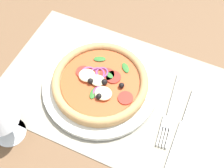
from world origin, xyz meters
The scene contains 6 objects.
ground_plane centered at (0.00, 0.00, -1.20)cm, with size 190.00×140.00×2.40cm, color brown.
placemat centered at (0.00, 0.00, 0.20)cm, with size 51.20×31.51×0.40cm, color gray.
plate centered at (3.66, 0.54, 0.99)cm, with size 25.28×25.28×1.17cm, color silver.
pizza centered at (3.67, 0.56, 2.67)cm, with size 20.89×20.89×2.67cm.
fork centered at (-12.37, 0.32, 0.62)cm, with size 3.28×18.06×0.44cm.
knife centered at (-16.01, 3.15, 0.65)cm, with size 2.18×20.02×0.62cm.
Camera 1 is at (-12.59, 30.38, 56.29)cm, focal length 47.31 mm.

